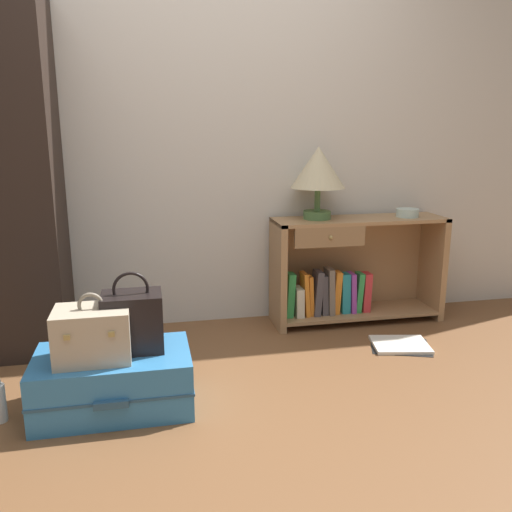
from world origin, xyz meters
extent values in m
plane|color=brown|center=(0.00, 0.00, 0.00)|extent=(9.00, 9.00, 0.00)
cube|color=beige|center=(0.00, 1.50, 1.30)|extent=(6.40, 0.10, 2.60)
cube|color=#A37A51|center=(0.46, 1.26, 0.34)|extent=(0.04, 0.31, 0.67)
cube|color=#A37A51|center=(1.51, 1.26, 0.34)|extent=(0.04, 0.31, 0.67)
cube|color=#A37A51|center=(0.99, 1.26, 0.66)|extent=(1.09, 0.31, 0.02)
cube|color=#A37A51|center=(0.99, 1.26, 0.06)|extent=(1.01, 0.31, 0.02)
cube|color=#A37A51|center=(0.99, 1.41, 0.34)|extent=(1.01, 0.01, 0.65)
cube|color=#8F6B47|center=(0.74, 1.12, 0.59)|extent=(0.44, 0.02, 0.12)
sphere|color=#9E844C|center=(0.74, 1.10, 0.59)|extent=(0.02, 0.02, 0.02)
cube|color=green|center=(0.53, 1.24, 0.20)|extent=(0.06, 0.09, 0.28)
cube|color=beige|center=(0.59, 1.24, 0.16)|extent=(0.05, 0.13, 0.19)
cube|color=orange|center=(0.63, 1.24, 0.20)|extent=(0.05, 0.11, 0.28)
cube|color=orange|center=(0.67, 1.24, 0.19)|extent=(0.04, 0.09, 0.26)
cube|color=#4C474C|center=(0.71, 1.24, 0.21)|extent=(0.06, 0.12, 0.29)
cube|color=#4C474C|center=(0.75, 1.24, 0.19)|extent=(0.05, 0.09, 0.26)
cube|color=#726659|center=(0.80, 1.24, 0.21)|extent=(0.05, 0.12, 0.30)
cube|color=orange|center=(0.84, 1.24, 0.20)|extent=(0.05, 0.08, 0.28)
cube|color=teal|center=(0.90, 1.24, 0.19)|extent=(0.06, 0.08, 0.26)
cube|color=purple|center=(0.94, 1.24, 0.19)|extent=(0.04, 0.10, 0.26)
cube|color=green|center=(0.99, 1.24, 0.19)|extent=(0.05, 0.09, 0.26)
cube|color=red|center=(1.04, 1.24, 0.19)|extent=(0.05, 0.09, 0.26)
cylinder|color=#4C7542|center=(0.72, 1.29, 0.70)|extent=(0.17, 0.17, 0.05)
cylinder|color=#4C7542|center=(0.72, 1.29, 0.79)|extent=(0.04, 0.04, 0.14)
cone|color=beige|center=(0.72, 1.29, 0.99)|extent=(0.33, 0.33, 0.25)
cylinder|color=silver|center=(1.30, 1.25, 0.70)|extent=(0.14, 0.14, 0.05)
cube|color=teal|center=(-0.50, 0.43, 0.13)|extent=(0.67, 0.40, 0.26)
cube|color=#285071|center=(-0.50, 0.43, 0.13)|extent=(0.68, 0.41, 0.01)
cube|color=#285071|center=(-0.50, 0.21, 0.13)|extent=(0.14, 0.02, 0.03)
cube|color=#B7A88E|center=(-0.57, 0.39, 0.37)|extent=(0.31, 0.22, 0.23)
torus|color=gray|center=(-0.57, 0.39, 0.50)|extent=(0.11, 0.02, 0.11)
cube|color=tan|center=(-0.65, 0.27, 0.41)|extent=(0.02, 0.01, 0.02)
cube|color=tan|center=(-0.48, 0.27, 0.41)|extent=(0.02, 0.01, 0.02)
cube|color=black|center=(-0.40, 0.46, 0.39)|extent=(0.26, 0.19, 0.26)
torus|color=black|center=(-0.40, 0.46, 0.54)|extent=(0.16, 0.01, 0.16)
cube|color=white|center=(1.07, 0.79, 0.01)|extent=(0.35, 0.31, 0.02)
cube|color=black|center=(1.07, 0.79, 0.00)|extent=(0.40, 0.36, 0.01)
camera|label=1|loc=(-0.32, -1.79, 1.21)|focal=37.01mm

